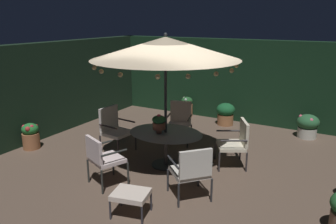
# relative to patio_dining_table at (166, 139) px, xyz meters

# --- Properties ---
(ground_plane) EXTENTS (8.03, 7.70, 0.02)m
(ground_plane) POSITION_rel_patio_dining_table_xyz_m (0.21, 0.19, -0.59)
(ground_plane) COLOR brown
(hedge_backdrop_rear) EXTENTS (8.03, 0.30, 2.39)m
(hedge_backdrop_rear) POSITION_rel_patio_dining_table_xyz_m (0.21, 3.89, 0.61)
(hedge_backdrop_rear) COLOR black
(hedge_backdrop_rear) RESTS_ON ground_plane
(hedge_backdrop_left) EXTENTS (0.30, 7.70, 2.39)m
(hedge_backdrop_left) POSITION_rel_patio_dining_table_xyz_m (-3.65, 0.19, 0.61)
(hedge_backdrop_left) COLOR black
(hedge_backdrop_left) RESTS_ON ground_plane
(patio_dining_table) EXTENTS (1.55, 1.23, 0.73)m
(patio_dining_table) POSITION_rel_patio_dining_table_xyz_m (0.00, 0.00, 0.00)
(patio_dining_table) COLOR #312F2F
(patio_dining_table) RESTS_ON ground_plane
(patio_umbrella) EXTENTS (2.89, 2.89, 2.70)m
(patio_umbrella) POSITION_rel_patio_dining_table_xyz_m (-0.00, -0.00, 1.83)
(patio_umbrella) COLOR #2B3035
(patio_umbrella) RESTS_ON ground_plane
(centerpiece_planter) EXTENTS (0.28, 0.28, 0.39)m
(centerpiece_planter) POSITION_rel_patio_dining_table_xyz_m (-0.10, -0.10, 0.37)
(centerpiece_planter) COLOR #A2654A
(centerpiece_planter) RESTS_ON patio_dining_table
(patio_chair_north) EXTENTS (0.70, 0.70, 1.00)m
(patio_chair_north) POSITION_rel_patio_dining_table_xyz_m (-0.40, 1.39, -0.02)
(patio_chair_north) COLOR #2F2D2D
(patio_chair_north) RESTS_ON ground_plane
(patio_chair_northeast) EXTENTS (0.64, 0.67, 1.02)m
(patio_chair_northeast) POSITION_rel_patio_dining_table_xyz_m (-1.44, 0.14, -0.02)
(patio_chair_northeast) COLOR #2F282B
(patio_chair_northeast) RESTS_ON ground_plane
(patio_chair_east) EXTENTS (0.75, 0.73, 0.94)m
(patio_chair_east) POSITION_rel_patio_dining_table_xyz_m (-0.55, -1.32, -0.02)
(patio_chair_east) COLOR #2B2E2C
(patio_chair_east) RESTS_ON ground_plane
(patio_chair_southeast) EXTENTS (0.85, 0.85, 0.95)m
(patio_chair_southeast) POSITION_rel_patio_dining_table_xyz_m (1.06, -0.98, -0.04)
(patio_chair_southeast) COLOR #292B2F
(patio_chair_southeast) RESTS_ON ground_plane
(patio_chair_south) EXTENTS (0.81, 0.83, 0.96)m
(patio_chair_south) POSITION_rel_patio_dining_table_xyz_m (1.26, 0.71, -0.04)
(patio_chair_south) COLOR #322F32
(patio_chair_south) RESTS_ON ground_plane
(ottoman_footrest) EXTENTS (0.63, 0.56, 0.39)m
(ottoman_footrest) POSITION_rel_patio_dining_table_xyz_m (0.45, -1.86, -0.24)
(ottoman_footrest) COLOR #2D2D35
(ottoman_footrest) RESTS_ON ground_plane
(potted_plant_left_near) EXTENTS (0.53, 0.53, 0.63)m
(potted_plant_left_near) POSITION_rel_patio_dining_table_xyz_m (0.10, 3.27, -0.25)
(potted_plant_left_near) COLOR #A0663F
(potted_plant_left_near) RESTS_ON ground_plane
(potted_plant_right_near) EXTENTS (0.55, 0.55, 0.61)m
(potted_plant_right_near) POSITION_rel_patio_dining_table_xyz_m (2.31, 3.27, -0.26)
(potted_plant_right_near) COLOR beige
(potted_plant_right_near) RESTS_ON ground_plane
(potted_plant_left_far) EXTENTS (0.39, 0.39, 0.61)m
(potted_plant_left_far) POSITION_rel_patio_dining_table_xyz_m (-3.22, -0.73, -0.27)
(potted_plant_left_far) COLOR #9E623E
(potted_plant_left_far) RESTS_ON ground_plane
(potted_plant_right_far) EXTENTS (0.36, 0.36, 0.61)m
(potted_plant_right_far) POSITION_rel_patio_dining_table_xyz_m (-1.26, 3.51, -0.27)
(potted_plant_right_far) COLOR #A66844
(potted_plant_right_far) RESTS_ON ground_plane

